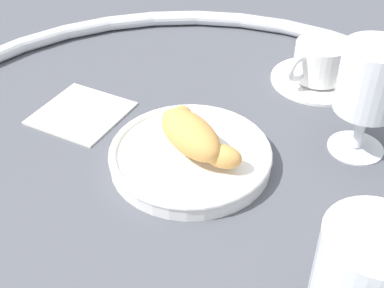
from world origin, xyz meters
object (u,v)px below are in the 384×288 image
folded_napkin (81,112)px  juice_glass_right (371,85)px  pastry_plate (192,156)px  croissant_large (194,135)px  juice_glass_left (365,279)px  coffee_cup_near (319,66)px

folded_napkin → juice_glass_right: bearing=12.8°
pastry_plate → croissant_large: croissant_large is taller
juice_glass_left → coffee_cup_near: bearing=107.0°
pastry_plate → juice_glass_right: bearing=33.0°
coffee_cup_near → juice_glass_right: bearing=-58.6°
croissant_large → folded_napkin: croissant_large is taller
juice_glass_left → juice_glass_right: (-0.04, 0.27, -0.00)m
juice_glass_right → folded_napkin: juice_glass_right is taller
croissant_large → coffee_cup_near: (0.09, 0.24, -0.02)m
croissant_large → juice_glass_left: size_ratio=0.86×
juice_glass_right → juice_glass_left: bearing=-81.1°
pastry_plate → coffee_cup_near: (0.09, 0.25, 0.01)m
croissant_large → coffee_cup_near: size_ratio=0.89×
croissant_large → coffee_cup_near: croissant_large is taller
croissant_large → juice_glass_right: (0.17, 0.11, 0.05)m
coffee_cup_near → folded_napkin: 0.34m
juice_glass_left → pastry_plate: bearing=142.5°
juice_glass_left → folded_napkin: 0.45m
coffee_cup_near → folded_napkin: bearing=-141.1°
juice_glass_right → folded_napkin: size_ratio=1.27×
pastry_plate → juice_glass_left: bearing=-37.5°
croissant_large → juice_glass_right: juice_glass_right is taller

